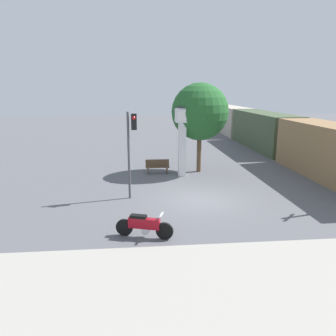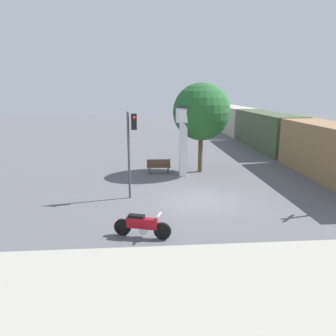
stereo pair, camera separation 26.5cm
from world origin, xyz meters
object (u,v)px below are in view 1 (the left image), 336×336
at_px(clock_tower, 182,130).
at_px(freight_train, 264,130).
at_px(traffic_light, 131,140).
at_px(bench, 157,166).
at_px(street_tree, 200,112).
at_px(motorcycle, 144,226).

xyz_separation_m(clock_tower, freight_train, (9.39, 9.95, -1.35)).
bearing_deg(traffic_light, bench, 72.40).
relative_size(street_tree, bench, 3.76).
height_order(motorcycle, bench, motorcycle).
distance_m(motorcycle, bench, 9.99).
height_order(motorcycle, clock_tower, clock_tower).
xyz_separation_m(motorcycle, clock_tower, (2.71, 9.08, 2.56)).
bearing_deg(traffic_light, clock_tower, 53.49).
relative_size(motorcycle, freight_train, 0.06).
bearing_deg(bench, clock_tower, -28.40).
height_order(motorcycle, freight_train, freight_train).
bearing_deg(bench, traffic_light, -107.60).
height_order(motorcycle, traffic_light, traffic_light).
bearing_deg(street_tree, freight_train, 47.93).
bearing_deg(traffic_light, street_tree, 49.68).
bearing_deg(clock_tower, traffic_light, -126.51).
xyz_separation_m(motorcycle, street_tree, (4.02, 10.09, 3.61)).
height_order(freight_train, bench, freight_train).
bearing_deg(motorcycle, traffic_light, 113.35).
height_order(traffic_light, street_tree, street_tree).
height_order(clock_tower, street_tree, street_tree).
bearing_deg(bench, street_tree, 3.20).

